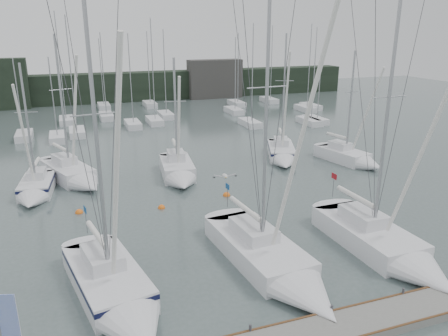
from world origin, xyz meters
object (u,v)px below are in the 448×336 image
at_px(sailboat_near_right, 392,251).
at_px(buoy_b, 226,196).
at_px(buoy_a, 162,208).
at_px(sailboat_mid_d, 282,155).
at_px(sailboat_mid_a, 35,191).
at_px(sailboat_near_center, 280,269).
at_px(sailboat_near_left, 118,297).
at_px(sailboat_mid_b, 76,176).
at_px(sailboat_mid_c, 179,173).
at_px(sailboat_mid_e, 354,159).
at_px(buoy_c, 79,213).

relative_size(sailboat_near_right, buoy_b, 26.68).
height_order(sailboat_near_right, buoy_a, sailboat_near_right).
bearing_deg(sailboat_mid_d, sailboat_mid_a, -152.12).
bearing_deg(buoy_a, sailboat_mid_a, 148.37).
xyz_separation_m(sailboat_near_center, sailboat_near_right, (6.81, -0.51, 0.03)).
relative_size(sailboat_near_left, sailboat_mid_d, 1.18).
bearing_deg(sailboat_near_right, sailboat_mid_d, 79.55).
height_order(sailboat_mid_b, sailboat_mid_c, sailboat_mid_b).
height_order(sailboat_near_center, sailboat_mid_a, sailboat_near_center).
distance_m(sailboat_mid_a, sailboat_mid_b, 3.91).
bearing_deg(sailboat_mid_e, sailboat_near_center, -148.06).
distance_m(sailboat_near_right, buoy_b, 13.75).
relative_size(sailboat_near_right, sailboat_mid_b, 1.18).
bearing_deg(sailboat_mid_c, sailboat_mid_d, 18.47).
xyz_separation_m(sailboat_near_left, sailboat_near_right, (15.10, -0.79, -0.02)).
height_order(sailboat_near_right, sailboat_mid_b, sailboat_near_right).
distance_m(sailboat_mid_b, buoy_a, 9.68).
height_order(sailboat_mid_b, buoy_b, sailboat_mid_b).
height_order(sailboat_near_right, sailboat_mid_c, sailboat_near_right).
xyz_separation_m(sailboat_near_left, sailboat_mid_a, (-4.41, 16.55, -0.05)).
bearing_deg(sailboat_mid_e, buoy_a, 179.52).
bearing_deg(sailboat_mid_c, sailboat_near_right, -58.55).
bearing_deg(sailboat_near_left, sailboat_near_right, -13.96).
xyz_separation_m(sailboat_near_right, sailboat_mid_e, (9.05, 16.24, -0.04)).
distance_m(sailboat_near_left, sailboat_mid_d, 26.31).
relative_size(sailboat_mid_b, buoy_c, 23.39).
distance_m(sailboat_near_right, sailboat_mid_e, 18.59).
bearing_deg(buoy_c, sailboat_mid_c, 27.42).
distance_m(sailboat_near_right, sailboat_mid_b, 25.65).
height_order(sailboat_mid_d, buoy_a, sailboat_mid_d).
relative_size(sailboat_mid_d, sailboat_mid_e, 1.13).
bearing_deg(sailboat_mid_e, sailboat_mid_b, 159.42).
xyz_separation_m(sailboat_mid_a, buoy_b, (14.15, -4.68, -0.56)).
height_order(sailboat_mid_d, sailboat_mid_e, sailboat_mid_d).
distance_m(sailboat_near_left, sailboat_near_center, 8.29).
bearing_deg(sailboat_near_center, sailboat_mid_c, 88.78).
relative_size(sailboat_mid_a, buoy_b, 18.98).
distance_m(sailboat_near_left, sailboat_mid_a, 17.12).
relative_size(sailboat_near_center, sailboat_mid_b, 1.29).
bearing_deg(buoy_c, sailboat_near_center, -52.51).
bearing_deg(sailboat_near_center, buoy_c, 122.32).
xyz_separation_m(sailboat_near_right, sailboat_mid_a, (-19.51, 17.33, -0.03)).
xyz_separation_m(buoy_a, buoy_b, (5.36, 0.74, 0.00)).
bearing_deg(sailboat_mid_d, buoy_b, -118.39).
xyz_separation_m(sailboat_near_left, buoy_a, (4.39, 11.13, -0.61)).
relative_size(sailboat_near_center, sailboat_mid_d, 1.29).
relative_size(sailboat_near_center, sailboat_mid_a, 1.53).
xyz_separation_m(sailboat_mid_c, sailboat_mid_d, (11.13, 2.29, -0.04)).
bearing_deg(buoy_b, sailboat_near_right, -67.06).
distance_m(sailboat_near_right, buoy_c, 21.01).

